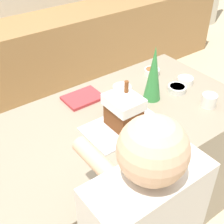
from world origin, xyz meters
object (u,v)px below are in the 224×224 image
Objects in this scene: decorative_tree at (154,74)px; cookbook at (82,98)px; gingerbread_house at (124,111)px; mug at (209,100)px; baking_tray at (123,126)px; candy_bowl_far_right at (122,89)px; candy_bowl_behind_tray at (177,89)px; candy_bowl_center_rear at (152,72)px; candy_bowl_near_tray_left at (185,80)px.

decorative_tree is 1.52× the size of cookbook.
mug is (0.55, -0.15, -0.07)m from gingerbread_house.
candy_bowl_far_right reaches higher than baking_tray.
candy_bowl_behind_tray reaches higher than cookbook.
candy_bowl_center_rear is at bearing 32.79° from baking_tray.
candy_bowl_behind_tray is 1.31× the size of mug.
decorative_tree is at bearing -54.47° from candy_bowl_far_right.
candy_bowl_center_rear is at bearing 47.28° from decorative_tree.
cookbook is at bearing 177.20° from candy_bowl_center_rear.
gingerbread_house is 0.72× the size of decorative_tree.
decorative_tree reaches higher than gingerbread_house.
decorative_tree reaches higher than baking_tray.
candy_bowl_center_rear is (0.21, 0.23, -0.15)m from decorative_tree.
baking_tray is 0.35m from candy_bowl_far_right.
decorative_tree is 0.25m from candy_bowl_behind_tray.
candy_bowl_behind_tray is at bearing -94.38° from candy_bowl_center_rear.
decorative_tree is 0.35m from candy_bowl_near_tray_left.
candy_bowl_behind_tray is at bearing 98.45° from mug.
decorative_tree is at bearing 19.83° from gingerbread_house.
gingerbread_house is at bearing -169.53° from candy_bowl_near_tray_left.
gingerbread_house reaches higher than baking_tray.
gingerbread_house reaches higher than candy_bowl_near_tray_left.
gingerbread_house is 2.14× the size of candy_bowl_behind_tray.
mug is (0.22, -0.27, -0.14)m from decorative_tree.
gingerbread_house is at bearing 164.18° from mug.
decorative_tree is 2.97× the size of candy_bowl_behind_tray.
candy_bowl_center_rear is 0.50m from mug.
baking_tray is 1.72× the size of gingerbread_house.
candy_bowl_center_rear reaches higher than candy_bowl_near_tray_left.
candy_bowl_behind_tray is 0.63m from cookbook.
cookbook reaches higher than baking_tray.
candy_bowl_center_rear reaches higher than cookbook.
gingerbread_house reaches higher than candy_bowl_center_rear.
gingerbread_house is 0.65m from candy_bowl_near_tray_left.
baking_tray is at bearing -147.21° from candy_bowl_center_rear.
gingerbread_house is 0.35m from decorative_tree.
candy_bowl_far_right is (-0.32, -0.07, 0.00)m from candy_bowl_center_rear.
gingerbread_house is 0.57m from mug.
candy_bowl_behind_tray is at bearing -33.43° from candy_bowl_far_right.
candy_bowl_near_tray_left is at bearing -20.46° from candy_bowl_far_right.
candy_bowl_behind_tray is at bearing -28.04° from cookbook.
candy_bowl_behind_tray is 0.36m from candy_bowl_far_right.
candy_bowl_center_rear is 0.90× the size of candy_bowl_far_right.
candy_bowl_far_right reaches higher than candy_bowl_near_tray_left.
mug is at bearing -88.39° from candy_bowl_center_rear.
candy_bowl_center_rear reaches higher than baking_tray.
decorative_tree reaches higher than candy_bowl_far_right.
baking_tray is 0.52m from candy_bowl_behind_tray.
candy_bowl_near_tray_left is 0.88× the size of candy_bowl_behind_tray.
candy_bowl_near_tray_left is 1.16× the size of mug.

